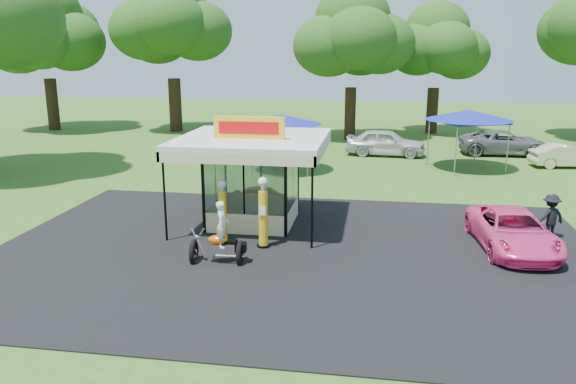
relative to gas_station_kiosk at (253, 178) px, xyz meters
name	(u,v)px	position (x,y,z in m)	size (l,w,h in m)	color
ground	(283,276)	(2.00, -4.99, -1.78)	(120.00, 120.00, 0.00)	#33581B
asphalt_apron	(293,252)	(2.00, -2.99, -1.76)	(20.00, 14.00, 0.04)	black
gas_station_kiosk	(253,178)	(0.00, 0.00, 0.00)	(5.40, 5.40, 4.18)	white
gas_pump_left	(223,212)	(-0.59, -2.21, -0.72)	(0.41, 0.41, 2.22)	black
gas_pump_right	(263,214)	(0.92, -2.65, -0.61)	(0.46, 0.46, 2.45)	black
motorcycle	(220,238)	(-0.11, -4.25, -0.97)	(1.79, 0.96, 2.09)	black
spare_tires	(228,222)	(-0.76, -0.98, -1.46)	(0.79, 0.51, 0.67)	black
kiosk_car	(265,197)	(0.00, 2.21, -1.30)	(1.13, 2.82, 0.96)	gold
pink_sedan	(513,231)	(9.17, -1.51, -1.12)	(2.19, 4.76, 1.32)	#FF4594
spectator_east_a	(550,217)	(10.70, -0.19, -0.96)	(1.06, 0.61, 1.64)	black
bg_car_a	(213,147)	(-5.31, 12.61, -1.02)	(1.62, 4.65, 1.53)	beige
bg_car_b	(286,142)	(-1.31, 15.79, -1.12)	(1.85, 4.56, 1.32)	#AB130D
bg_car_c	(386,142)	(5.13, 15.40, -0.94)	(1.99, 4.93, 1.68)	silver
bg_car_d	(505,143)	(12.65, 16.92, -1.01)	(2.58, 5.60, 1.55)	slate
bg_car_e	(567,156)	(15.34, 13.30, -1.12)	(1.40, 4.01, 1.32)	beige
tent_west	(281,120)	(-0.60, 9.74, 1.04)	(4.46, 4.46, 3.12)	gray
tent_east	(469,116)	(9.55, 11.91, 1.22)	(4.74, 4.74, 3.31)	gray
oak_far_a	(46,37)	(-22.29, 23.21, 5.76)	(10.00, 10.00, 11.85)	black
oak_far_b	(172,36)	(-11.85, 23.99, 5.78)	(9.93, 9.93, 11.85)	black
oak_far_c	(352,45)	(2.54, 21.86, 5.10)	(9.21, 9.21, 10.85)	black
oak_far_d	(436,52)	(8.87, 26.07, 4.58)	(8.39, 8.39, 9.99)	black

